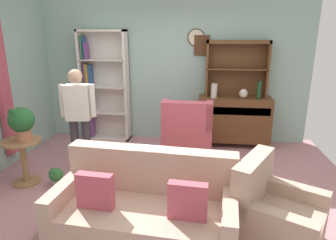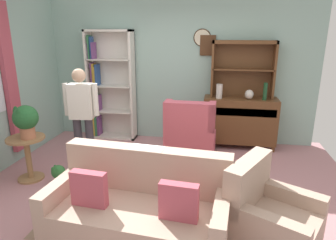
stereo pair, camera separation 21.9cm
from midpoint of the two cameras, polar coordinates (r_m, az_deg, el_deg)
ground_plane at (r=4.16m, az=-3.28°, el=-13.54°), size 5.40×4.60×0.02m
wall_back at (r=5.74m, az=0.16°, el=9.95°), size 5.00×0.09×2.80m
area_rug at (r=3.87m, az=-1.03°, el=-15.78°), size 2.77×1.79×0.01m
bookshelf at (r=5.94m, az=-13.66°, el=5.96°), size 0.90×0.30×2.10m
sideboard at (r=5.64m, az=11.37°, el=0.20°), size 1.30×0.45×0.92m
sideboard_hutch at (r=5.55m, az=11.91°, el=10.97°), size 1.10×0.26×1.00m
vase_tall at (r=5.42m, az=7.63°, el=5.56°), size 0.11×0.11×0.25m
vase_round at (r=5.47m, az=13.08°, el=4.93°), size 0.15×0.15×0.17m
bottle_wine at (r=5.47m, az=15.86°, el=5.46°), size 0.07×0.07×0.31m
couch_floral at (r=3.20m, az=-6.34°, el=-17.06°), size 1.87×1.00×0.90m
armchair_floral at (r=3.29m, az=17.81°, el=-17.33°), size 1.04×1.03×0.88m
wingback_chair at (r=4.89m, az=2.45°, el=-3.61°), size 0.80×0.82×1.05m
plant_stand at (r=4.69m, az=-27.06°, el=-6.31°), size 0.52×0.52×0.64m
potted_plant_large at (r=4.48m, az=-27.47°, el=-0.33°), size 0.34×0.34×0.47m
potted_plant_small at (r=4.51m, az=-21.93°, el=-9.86°), size 0.19×0.19×0.27m
person_reading at (r=4.61m, az=-18.00°, el=1.11°), size 0.53×0.24×1.56m
coffee_table at (r=3.75m, az=-0.33°, el=-10.81°), size 0.80×0.50×0.42m
book_stack at (r=3.62m, az=-0.49°, el=-10.29°), size 0.17×0.15×0.05m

